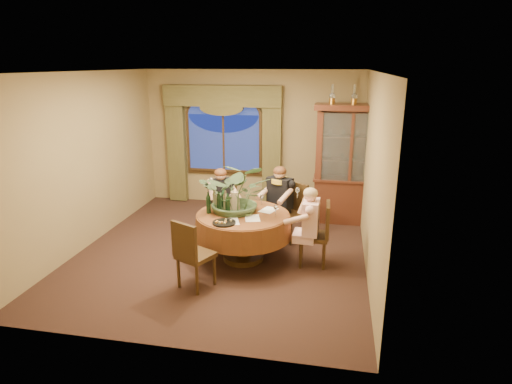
% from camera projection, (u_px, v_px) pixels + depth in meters
% --- Properties ---
extents(floor, '(5.00, 5.00, 0.00)m').
position_uv_depth(floor, '(223.00, 250.00, 6.94)').
color(floor, black).
rests_on(floor, ground).
extents(wall_back, '(4.50, 0.00, 4.50)m').
position_uv_depth(wall_back, '(252.00, 139.00, 8.89)').
color(wall_back, olive).
rests_on(wall_back, ground).
extents(wall_right, '(0.00, 5.00, 5.00)m').
position_uv_depth(wall_right, '(372.00, 173.00, 6.14)').
color(wall_right, olive).
rests_on(wall_right, ground).
extents(ceiling, '(5.00, 5.00, 0.00)m').
position_uv_depth(ceiling, '(218.00, 72.00, 6.13)').
color(ceiling, white).
rests_on(ceiling, wall_back).
extents(window, '(1.62, 0.10, 1.32)m').
position_uv_depth(window, '(224.00, 143.00, 8.96)').
color(window, navy).
rests_on(window, wall_back).
extents(arched_transom, '(1.60, 0.06, 0.44)m').
position_uv_depth(arched_transom, '(223.00, 106.00, 8.73)').
color(arched_transom, navy).
rests_on(arched_transom, wall_back).
extents(drapery_left, '(0.38, 0.14, 2.32)m').
position_uv_depth(drapery_left, '(177.00, 148.00, 9.13)').
color(drapery_left, '#484421').
rests_on(drapery_left, floor).
extents(drapery_right, '(0.38, 0.14, 2.32)m').
position_uv_depth(drapery_right, '(272.00, 151.00, 8.76)').
color(drapery_right, '#484421').
rests_on(drapery_right, floor).
extents(swag_valance, '(2.45, 0.16, 0.42)m').
position_uv_depth(swag_valance, '(222.00, 96.00, 8.60)').
color(swag_valance, '#484421').
rests_on(swag_valance, wall_back).
extents(dining_table, '(1.50, 1.50, 0.75)m').
position_uv_depth(dining_table, '(243.00, 237.00, 6.53)').
color(dining_table, maroon).
rests_on(dining_table, floor).
extents(china_cabinet, '(1.37, 0.54, 2.22)m').
position_uv_depth(china_cabinet, '(350.00, 165.00, 7.91)').
color(china_cabinet, '#3E1C13').
rests_on(china_cabinet, floor).
extents(oil_lamp_left, '(0.11, 0.11, 0.34)m').
position_uv_depth(oil_lamp_left, '(332.00, 94.00, 7.61)').
color(oil_lamp_left, '#A5722D').
rests_on(oil_lamp_left, china_cabinet).
extents(oil_lamp_center, '(0.11, 0.11, 0.34)m').
position_uv_depth(oil_lamp_center, '(354.00, 94.00, 7.54)').
color(oil_lamp_center, '#A5722D').
rests_on(oil_lamp_center, china_cabinet).
extents(oil_lamp_right, '(0.11, 0.11, 0.34)m').
position_uv_depth(oil_lamp_right, '(377.00, 95.00, 7.47)').
color(oil_lamp_right, '#A5722D').
rests_on(oil_lamp_right, china_cabinet).
extents(chair_right, '(0.43, 0.43, 0.96)m').
position_uv_depth(chair_right, '(313.00, 234.00, 6.34)').
color(chair_right, black).
rests_on(chair_right, floor).
extents(chair_back_right, '(0.58, 0.58, 0.96)m').
position_uv_depth(chair_back_right, '(290.00, 213.00, 7.24)').
color(chair_back_right, black).
rests_on(chair_back_right, floor).
extents(chair_back, '(0.57, 0.57, 0.96)m').
position_uv_depth(chair_back, '(228.00, 210.00, 7.38)').
color(chair_back, black).
rests_on(chair_back, floor).
extents(chair_front_left, '(0.56, 0.56, 0.96)m').
position_uv_depth(chair_front_left, '(196.00, 254.00, 5.70)').
color(chair_front_left, black).
rests_on(chair_front_left, floor).
extents(person_pink, '(0.42, 0.45, 1.22)m').
position_uv_depth(person_pink, '(311.00, 228.00, 6.24)').
color(person_pink, beige).
rests_on(person_pink, floor).
extents(person_back, '(0.59, 0.59, 1.23)m').
position_uv_depth(person_back, '(221.00, 203.00, 7.33)').
color(person_back, black).
rests_on(person_back, floor).
extents(person_scarf, '(0.59, 0.57, 1.28)m').
position_uv_depth(person_scarf, '(280.00, 203.00, 7.27)').
color(person_scarf, black).
rests_on(person_scarf, floor).
extents(stoneware_vase, '(0.16, 0.16, 0.30)m').
position_uv_depth(stoneware_vase, '(235.00, 201.00, 6.50)').
color(stoneware_vase, gray).
rests_on(stoneware_vase, dining_table).
extents(centerpiece_plant, '(1.07, 1.19, 0.93)m').
position_uv_depth(centerpiece_plant, '(237.00, 168.00, 6.36)').
color(centerpiece_plant, '#384F2F').
rests_on(centerpiece_plant, dining_table).
extents(olive_bowl, '(0.14, 0.14, 0.04)m').
position_uv_depth(olive_bowl, '(247.00, 214.00, 6.33)').
color(olive_bowl, '#465C2D').
rests_on(olive_bowl, dining_table).
extents(cheese_platter, '(0.33, 0.33, 0.02)m').
position_uv_depth(cheese_platter, '(224.00, 223.00, 6.02)').
color(cheese_platter, black).
rests_on(cheese_platter, dining_table).
extents(wine_bottle_0, '(0.07, 0.07, 0.33)m').
position_uv_depth(wine_bottle_0, '(228.00, 205.00, 6.31)').
color(wine_bottle_0, black).
rests_on(wine_bottle_0, dining_table).
extents(wine_bottle_1, '(0.07, 0.07, 0.33)m').
position_uv_depth(wine_bottle_1, '(225.00, 201.00, 6.47)').
color(wine_bottle_1, tan).
rests_on(wine_bottle_1, dining_table).
extents(wine_bottle_2, '(0.07, 0.07, 0.33)m').
position_uv_depth(wine_bottle_2, '(208.00, 203.00, 6.39)').
color(wine_bottle_2, black).
rests_on(wine_bottle_2, dining_table).
extents(wine_bottle_3, '(0.07, 0.07, 0.33)m').
position_uv_depth(wine_bottle_3, '(224.00, 198.00, 6.62)').
color(wine_bottle_3, black).
rests_on(wine_bottle_3, dining_table).
extents(wine_bottle_4, '(0.07, 0.07, 0.33)m').
position_uv_depth(wine_bottle_4, '(219.00, 203.00, 6.40)').
color(wine_bottle_4, black).
rests_on(wine_bottle_4, dining_table).
extents(wine_bottle_5, '(0.07, 0.07, 0.33)m').
position_uv_depth(wine_bottle_5, '(215.00, 199.00, 6.58)').
color(wine_bottle_5, tan).
rests_on(wine_bottle_5, dining_table).
extents(tasting_paper_0, '(0.28, 0.35, 0.00)m').
position_uv_depth(tasting_paper_0, '(252.00, 218.00, 6.22)').
color(tasting_paper_0, white).
rests_on(tasting_paper_0, dining_table).
extents(tasting_paper_1, '(0.30, 0.35, 0.00)m').
position_uv_depth(tasting_paper_1, '(268.00, 210.00, 6.56)').
color(tasting_paper_1, white).
rests_on(tasting_paper_1, dining_table).
extents(tasting_paper_2, '(0.30, 0.35, 0.00)m').
position_uv_depth(tasting_paper_2, '(231.00, 221.00, 6.09)').
color(tasting_paper_2, white).
rests_on(tasting_paper_2, dining_table).
extents(wine_glass_person_pink, '(0.07, 0.07, 0.18)m').
position_uv_depth(wine_glass_person_pink, '(276.00, 210.00, 6.29)').
color(wine_glass_person_pink, silver).
rests_on(wine_glass_person_pink, dining_table).
extents(wine_glass_person_back, '(0.07, 0.07, 0.18)m').
position_uv_depth(wine_glass_person_back, '(231.00, 199.00, 6.83)').
color(wine_glass_person_back, silver).
rests_on(wine_glass_person_back, dining_table).
extents(wine_glass_person_scarf, '(0.07, 0.07, 0.18)m').
position_uv_depth(wine_glass_person_scarf, '(262.00, 200.00, 6.78)').
color(wine_glass_person_scarf, silver).
rests_on(wine_glass_person_scarf, dining_table).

